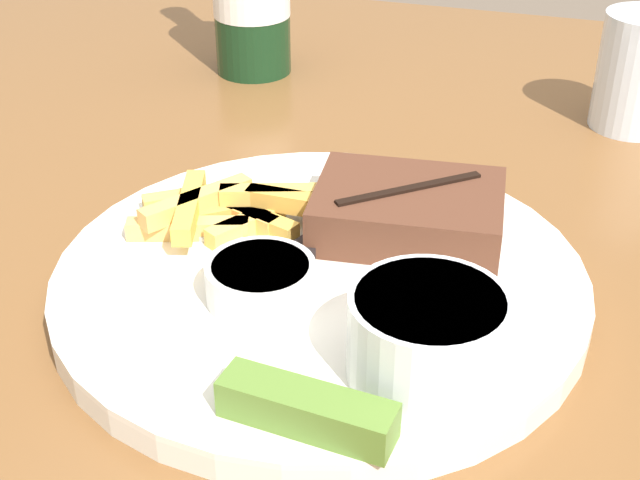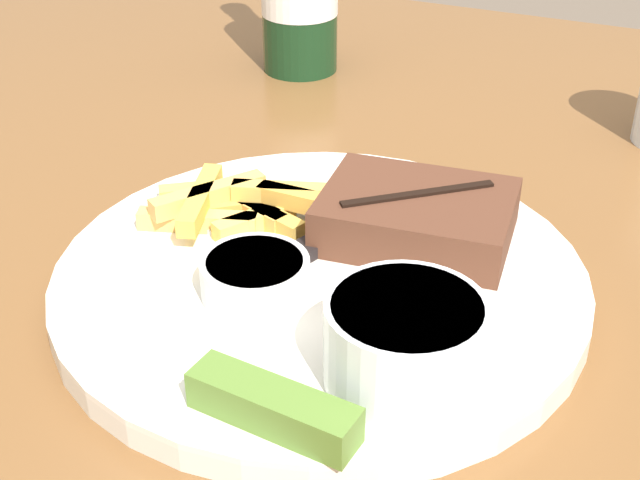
{
  "view_description": "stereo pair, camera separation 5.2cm",
  "coord_description": "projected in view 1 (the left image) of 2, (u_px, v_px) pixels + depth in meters",
  "views": [
    {
      "loc": [
        0.13,
        -0.42,
        1.06
      ],
      "look_at": [
        0.0,
        0.0,
        0.79
      ],
      "focal_mm": 50.0,
      "sensor_mm": 36.0,
      "label": 1
    },
    {
      "loc": [
        0.18,
        -0.4,
        1.06
      ],
      "look_at": [
        0.0,
        0.0,
        0.79
      ],
      "focal_mm": 50.0,
      "sensor_mm": 36.0,
      "label": 2
    }
  ],
  "objects": [
    {
      "name": "dining_table",
      "position": [
        320.0,
        390.0,
        0.58
      ],
      "size": [
        1.23,
        1.19,
        0.75
      ],
      "color": "brown",
      "rests_on": "ground_plane"
    },
    {
      "name": "dinner_plate",
      "position": [
        320.0,
        281.0,
        0.53
      ],
      "size": [
        0.32,
        0.32,
        0.02
      ],
      "color": "silver",
      "rests_on": "dining_table"
    },
    {
      "name": "steak_portion",
      "position": [
        408.0,
        211.0,
        0.56
      ],
      "size": [
        0.12,
        0.1,
        0.03
      ],
      "color": "#512D1E",
      "rests_on": "dinner_plate"
    },
    {
      "name": "fries_pile",
      "position": [
        234.0,
        210.0,
        0.57
      ],
      "size": [
        0.15,
        0.09,
        0.02
      ],
      "color": "gold",
      "rests_on": "dinner_plate"
    },
    {
      "name": "coleslaw_cup",
      "position": [
        428.0,
        332.0,
        0.43
      ],
      "size": [
        0.08,
        0.08,
        0.05
      ],
      "color": "white",
      "rests_on": "dinner_plate"
    },
    {
      "name": "dipping_sauce_cup",
      "position": [
        261.0,
        280.0,
        0.49
      ],
      "size": [
        0.06,
        0.06,
        0.02
      ],
      "color": "silver",
      "rests_on": "dinner_plate"
    },
    {
      "name": "pickle_spear",
      "position": [
        307.0,
        410.0,
        0.41
      ],
      "size": [
        0.09,
        0.03,
        0.02
      ],
      "color": "#567A2D",
      "rests_on": "dinner_plate"
    },
    {
      "name": "fork_utensil",
      "position": [
        200.0,
        234.0,
        0.56
      ],
      "size": [
        0.13,
        0.03,
        0.0
      ],
      "rotation": [
        0.0,
        0.0,
        6.13
      ],
      "color": "#B7B7BC",
      "rests_on": "dinner_plate"
    },
    {
      "name": "knife_utensil",
      "position": [
        338.0,
        228.0,
        0.56
      ],
      "size": [
        0.07,
        0.16,
        0.01
      ],
      "rotation": [
        0.0,
        0.0,
        1.23
      ],
      "color": "#B7B7BC",
      "rests_on": "dinner_plate"
    },
    {
      "name": "drinking_glass",
      "position": [
        639.0,
        72.0,
        0.72
      ],
      "size": [
        0.07,
        0.07,
        0.1
      ],
      "color": "silver",
      "rests_on": "dining_table"
    }
  ]
}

